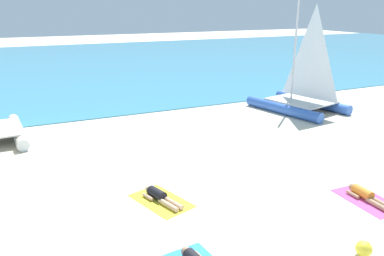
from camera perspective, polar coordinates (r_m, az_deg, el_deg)
ground_plane at (r=18.49m, az=-5.81°, el=0.19°), size 120.00×120.00×0.00m
ocean_water at (r=39.87m, az=-16.70°, el=8.92°), size 120.00×40.00×0.05m
sailboat_blue at (r=21.79m, az=15.55°, el=4.81°), size 3.98×5.28×6.19m
towel_center_right at (r=11.65m, az=-4.51°, el=-10.54°), size 1.60×2.14×0.01m
sunbather_center_right at (r=11.64m, az=-4.73°, el=-9.87°), size 0.82×1.54×0.30m
towel_rightmost at (r=12.73m, az=24.21°, el=-9.58°), size 1.15×1.93×0.01m
sunbather_rightmost at (r=12.72m, az=24.06°, el=-8.96°), size 0.55×1.56×0.30m
beach_ball at (r=10.07m, az=23.76°, el=-15.80°), size 0.37×0.37×0.37m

